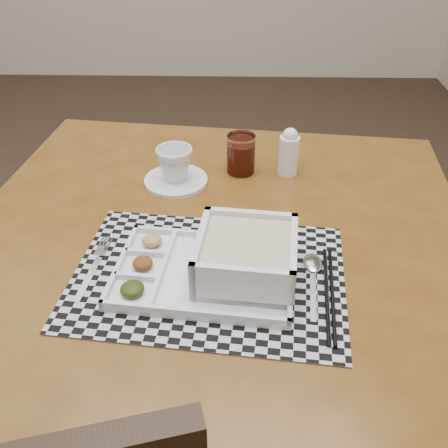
% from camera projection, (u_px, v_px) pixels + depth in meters
% --- Properties ---
extents(floor, '(5.00, 5.00, 0.00)m').
position_uv_depth(floor, '(15.00, 287.00, 2.03)').
color(floor, '#302118').
rests_on(floor, ground).
extents(dining_table, '(1.15, 1.15, 0.78)m').
position_uv_depth(dining_table, '(213.00, 270.00, 1.05)').
color(dining_table, '#502D0E').
rests_on(dining_table, ground).
extents(placemat, '(0.53, 0.40, 0.00)m').
position_uv_depth(placemat, '(209.00, 275.00, 0.91)').
color(placemat, '#ACACB4').
rests_on(placemat, dining_table).
extents(serving_tray, '(0.34, 0.25, 0.09)m').
position_uv_depth(serving_tray, '(232.00, 262.00, 0.89)').
color(serving_tray, silver).
rests_on(serving_tray, placemat).
extents(fork, '(0.04, 0.19, 0.00)m').
position_uv_depth(fork, '(94.00, 266.00, 0.93)').
color(fork, silver).
rests_on(fork, placemat).
extents(spoon, '(0.04, 0.18, 0.01)m').
position_uv_depth(spoon, '(313.00, 268.00, 0.93)').
color(spoon, silver).
rests_on(spoon, placemat).
extents(chopsticks, '(0.04, 0.24, 0.01)m').
position_uv_depth(chopsticks, '(329.00, 293.00, 0.87)').
color(chopsticks, black).
rests_on(chopsticks, placemat).
extents(saucer, '(0.15, 0.15, 0.01)m').
position_uv_depth(saucer, '(176.00, 181.00, 1.18)').
color(saucer, silver).
rests_on(saucer, dining_table).
extents(cup, '(0.11, 0.11, 0.08)m').
position_uv_depth(cup, '(175.00, 164.00, 1.15)').
color(cup, silver).
rests_on(cup, saucer).
extents(juice_glass, '(0.07, 0.07, 0.10)m').
position_uv_depth(juice_glass, '(241.00, 156.00, 1.20)').
color(juice_glass, white).
rests_on(juice_glass, dining_table).
extents(creamer_bottle, '(0.05, 0.05, 0.12)m').
position_uv_depth(creamer_bottle, '(289.00, 152.00, 1.19)').
color(creamer_bottle, silver).
rests_on(creamer_bottle, dining_table).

